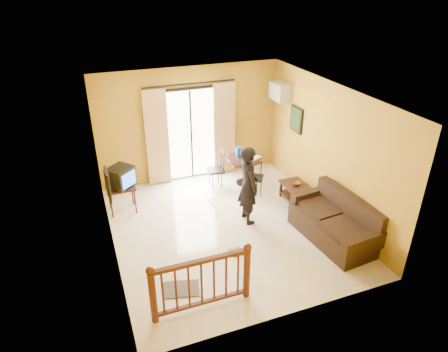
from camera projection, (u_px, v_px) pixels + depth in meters
name	position (u px, v px, depth m)	size (l,w,h in m)	color
ground	(227.00, 228.00, 8.23)	(5.00, 5.00, 0.00)	beige
room_shell	(227.00, 152.00, 7.45)	(5.00, 5.00, 5.00)	white
balcony_door	(191.00, 134.00, 9.70)	(2.25, 0.14, 2.46)	black
tv_table	(121.00, 190.00, 8.58)	(0.60, 0.50, 0.60)	black
television	(121.00, 177.00, 8.45)	(0.67, 0.66, 0.45)	black
picture_left	(108.00, 184.00, 6.65)	(0.05, 0.42, 0.52)	black
dining_table	(245.00, 163.00, 9.71)	(0.83, 0.83, 0.69)	black
water_jug	(239.00, 152.00, 9.63)	(0.14, 0.14, 0.26)	#1345B9
serving_tray	(255.00, 158.00, 9.63)	(0.28, 0.18, 0.02)	beige
dining_chairs	(235.00, 190.00, 9.62)	(1.22, 1.19, 0.95)	black
air_conditioner	(280.00, 92.00, 9.52)	(0.31, 0.60, 0.40)	silver
botanical_print	(296.00, 119.00, 9.25)	(0.05, 0.50, 0.60)	black
coffee_table	(298.00, 192.00, 8.98)	(0.52, 0.93, 0.41)	black
bowl	(296.00, 183.00, 9.00)	(0.20, 0.20, 0.06)	brown
sofa	(336.00, 223.00, 7.76)	(1.05, 1.99, 0.92)	black
standing_person	(248.00, 185.00, 8.11)	(0.61, 0.40, 1.68)	black
stair_balustrade	(201.00, 280.00, 6.03)	(1.63, 0.13, 1.04)	#471E0F
doormat	(181.00, 289.00, 6.64)	(0.60, 0.40, 0.02)	#554A44
sandals	(237.00, 252.00, 7.50)	(0.27, 0.26, 0.03)	brown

